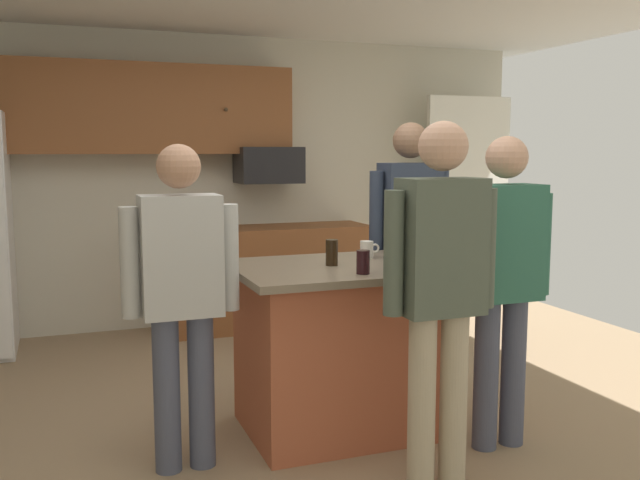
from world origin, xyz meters
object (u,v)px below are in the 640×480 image
Objects in this scene: person_elder_center at (503,271)px; glass_pilsner at (332,253)px; microwave_over_range at (269,165)px; person_guest_right at (182,287)px; kitchen_island at (339,347)px; glass_short_whisky at (392,246)px; glass_dark_ale at (363,262)px; person_guest_by_door at (409,235)px; person_guest_left at (440,280)px; mug_blue_stoneware at (367,249)px.

glass_pilsner is (-0.76, 0.52, 0.07)m from person_elder_center.
microwave_over_range is 2.99m from person_guest_right.
kitchen_island is 0.71× the size of person_elder_center.
person_guest_right is 1.31m from glass_short_whisky.
microwave_over_range reaches higher than person_guest_right.
person_elder_center reaches higher than glass_dark_ale.
glass_dark_ale is 0.31m from glass_pilsner.
person_guest_by_door is 14.35× the size of glass_dark_ale.
person_guest_left reaches higher than glass_dark_ale.
glass_pilsner is at bearing 99.94° from glass_dark_ale.
kitchen_island is at bearing -167.52° from glass_short_whisky.
mug_blue_stoneware is (-0.07, -2.29, -0.45)m from microwave_over_range.
person_guest_left is at bearing 31.70° from person_guest_by_door.
glass_short_whisky is at bearing -0.02° from person_guest_right.
kitchen_island is 0.61m from mug_blue_stoneware.
person_elder_center reaches higher than microwave_over_range.
microwave_over_range is at bearing 81.63° from glass_pilsner.
glass_short_whisky is (0.11, -0.11, 0.03)m from mug_blue_stoneware.
glass_dark_ale is at bearing 13.39° from person_guest_by_door.
person_elder_center is at bearing 53.93° from person_guest_by_door.
kitchen_island is 0.61m from glass_dark_ale.
glass_short_whisky is at bearing 10.71° from glass_pilsner.
person_elder_center is at bearing -59.91° from glass_short_whisky.
person_elder_center is (0.01, -1.04, -0.07)m from person_guest_by_door.
person_guest_right is 13.26× the size of mug_blue_stoneware.
glass_dark_ale is (-0.70, 0.22, 0.06)m from person_elder_center.
kitchen_island is at bearing -97.42° from microwave_over_range.
person_guest_by_door is 1.04m from person_elder_center.
glass_dark_ale is at bearing -132.92° from glass_short_whisky.
microwave_over_range reaches higher than glass_short_whisky.
person_guest_by_door reaches higher than person_elder_center.
glass_pilsner is at bearing -148.28° from mug_blue_stoneware.
glass_pilsner is at bearing 2.71° from person_guest_left.
person_guest_by_door is at bearing -34.77° from person_guest_left.
person_elder_center is at bearing -35.85° from kitchen_island.
glass_short_whisky reaches higher than mug_blue_stoneware.
kitchen_island is at bearing 92.38° from glass_dark_ale.
glass_pilsner is at bearing -1.74° from person_guest_by_door.
person_elder_center reaches higher than glass_pilsner.
person_guest_right is 1.23m from mug_blue_stoneware.
person_elder_center reaches higher than kitchen_island.
glass_short_whisky is (0.19, 0.87, 0.04)m from person_guest_left.
mug_blue_stoneware is 0.35m from glass_pilsner.
mug_blue_stoneware is at bearing 36.24° from kitchen_island.
glass_short_whisky is (-0.35, 0.60, 0.08)m from person_elder_center.
person_guest_right is (-0.90, -0.20, 0.44)m from kitchen_island.
person_guest_left is 0.52m from glass_dark_ale.
kitchen_island is at bearing 0.00° from person_guest_right.
microwave_over_range is at bearing 83.63° from glass_dark_ale.
glass_pilsner is (-0.36, -2.47, -0.43)m from microwave_over_range.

